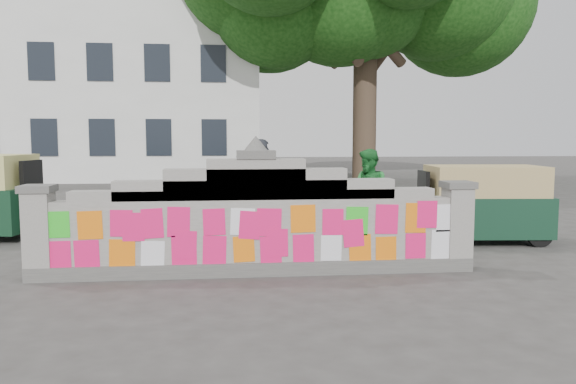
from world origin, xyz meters
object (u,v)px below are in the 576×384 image
at_px(rickshaw_right, 481,203).
at_px(cyclist_rider, 263,200).
at_px(cyclist_bike, 263,219).
at_px(pedestrian, 369,193).

bearing_deg(rickshaw_right, cyclist_rider, 4.84).
xyz_separation_m(cyclist_bike, pedestrian, (2.16, 0.72, 0.38)).
height_order(pedestrian, rickshaw_right, pedestrian).
relative_size(pedestrian, rickshaw_right, 0.66).
height_order(cyclist_bike, pedestrian, pedestrian).
xyz_separation_m(cyclist_rider, rickshaw_right, (4.13, -0.04, -0.10)).
bearing_deg(cyclist_rider, cyclist_bike, -77.40).
bearing_deg(cyclist_rider, rickshaw_right, -77.89).
relative_size(cyclist_rider, pedestrian, 0.97).
bearing_deg(cyclist_bike, rickshaw_right, -77.89).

